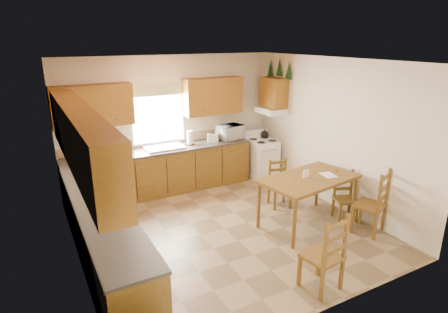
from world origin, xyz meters
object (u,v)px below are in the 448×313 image
microwave (230,132)px  chair_far_right (346,196)px  chair_near_left (322,251)px  chair_near_right (370,201)px  chair_far_left (280,184)px  dining_table (307,201)px  stove (262,159)px

microwave → chair_far_right: (0.79, -2.64, -0.64)m
chair_near_left → chair_near_right: size_ratio=0.96×
chair_near_right → chair_far_left: (-0.67, 1.47, -0.10)m
chair_near_left → chair_far_left: bearing=-122.2°
chair_far_left → dining_table: bearing=-79.5°
stove → chair_near_right: size_ratio=0.79×
stove → chair_far_right: bearing=-81.5°
stove → chair_near_left: 3.92m
chair_near_right → chair_far_left: 1.62m
chair_near_left → chair_near_right: chair_near_right is taller
chair_near_left → chair_far_left: size_ratio=1.18×
stove → chair_far_right: 2.38m
stove → microwave: size_ratio=1.68×
microwave → chair_near_left: bearing=-116.2°
dining_table → chair_far_left: chair_far_left is taller
dining_table → chair_near_left: size_ratio=1.53×
stove → chair_near_right: bearing=-82.0°
microwave → chair_near_left: size_ratio=0.49×
stove → chair_near_right: 2.88m
dining_table → chair_near_right: (0.70, -0.67, 0.11)m
microwave → chair_near_right: 3.27m
chair_near_right → chair_near_left: bearing=1.7°
chair_far_left → chair_far_right: bearing=-42.6°
chair_far_right → chair_far_left: bearing=145.2°
chair_far_right → dining_table: bearing=-172.8°
stove → dining_table: 2.29m
microwave → chair_far_right: 2.83m
stove → chair_far_left: size_ratio=0.96×
microwave → dining_table: microwave is taller
microwave → chair_near_right: size_ratio=0.47×
microwave → chair_far_right: bearing=-86.8°
dining_table → chair_near_left: (-0.96, -1.39, 0.09)m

